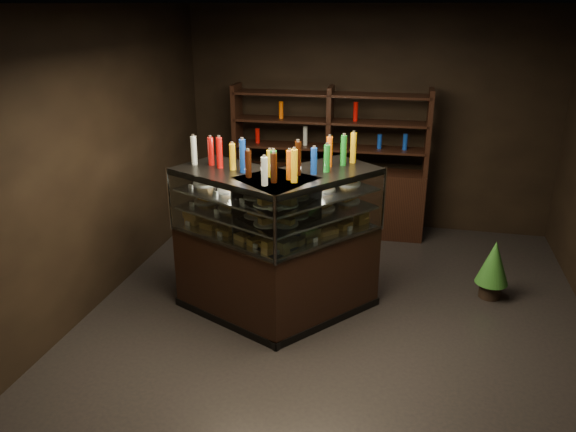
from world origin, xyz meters
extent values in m
plane|color=black|center=(0.00, 0.00, 0.00)|extent=(5.00, 5.00, 0.00)
cube|color=black|center=(0.00, 2.50, 1.50)|extent=(5.00, 0.02, 3.00)
cube|color=black|center=(0.00, -2.50, 1.50)|extent=(5.00, 0.02, 3.00)
cube|color=black|center=(-2.50, 0.00, 1.50)|extent=(0.02, 5.00, 3.00)
cube|color=black|center=(0.00, 0.00, 3.00)|extent=(5.00, 5.00, 0.02)
cube|color=black|center=(-0.29, -0.19, 0.44)|extent=(1.37, 1.48, 0.88)
cube|color=black|center=(-0.29, -0.19, 0.04)|extent=(1.41, 1.52, 0.08)
cube|color=black|center=(-0.29, -0.19, 1.48)|extent=(1.37, 1.48, 0.06)
cube|color=silver|center=(-0.29, -0.19, 0.89)|extent=(1.30, 1.40, 0.02)
cube|color=silver|center=(-0.29, -0.19, 1.10)|extent=(1.30, 1.40, 0.02)
cube|color=silver|center=(-0.29, -0.19, 1.29)|extent=(1.30, 1.40, 0.02)
cube|color=white|center=(-0.02, -0.41, 1.19)|extent=(0.85, 1.06, 0.62)
cylinder|color=silver|center=(0.39, 0.12, 1.19)|extent=(0.03, 0.03, 0.64)
cylinder|color=silver|center=(-0.45, -0.93, 1.19)|extent=(0.03, 0.03, 0.64)
cube|color=black|center=(-0.92, -0.34, 0.44)|extent=(1.51, 1.19, 0.88)
cube|color=black|center=(-0.92, -0.34, 0.04)|extent=(1.55, 1.23, 0.08)
cube|color=black|center=(-0.92, -0.34, 1.48)|extent=(1.51, 1.19, 0.06)
cube|color=silver|center=(-0.92, -0.34, 0.89)|extent=(1.44, 1.12, 0.02)
cube|color=silver|center=(-0.92, -0.34, 1.10)|extent=(1.44, 1.12, 0.02)
cube|color=silver|center=(-0.92, -0.34, 1.29)|extent=(1.44, 1.12, 0.02)
cube|color=white|center=(-1.07, -0.65, 1.19)|extent=(1.22, 0.59, 0.62)
cylinder|color=silver|center=(-0.45, -0.93, 1.19)|extent=(0.03, 0.03, 0.64)
cylinder|color=silver|center=(-1.67, -0.35, 1.19)|extent=(0.03, 0.03, 0.64)
cube|color=gold|center=(-0.62, -0.66, 0.93)|extent=(0.18, 0.20, 0.06)
cube|color=gold|center=(-0.48, -0.48, 0.93)|extent=(0.18, 0.20, 0.06)
cube|color=gold|center=(-0.34, -0.30, 0.93)|extent=(0.18, 0.20, 0.06)
cube|color=gold|center=(-0.20, -0.13, 0.93)|extent=(0.18, 0.20, 0.06)
cube|color=gold|center=(-0.05, 0.05, 0.93)|extent=(0.18, 0.20, 0.06)
cube|color=gold|center=(0.09, 0.23, 0.93)|extent=(0.18, 0.20, 0.06)
cylinder|color=white|center=(-0.61, -0.59, 1.12)|extent=(0.24, 0.24, 0.02)
cube|color=gold|center=(-0.61, -0.59, 1.15)|extent=(0.17, 0.19, 0.05)
cylinder|color=white|center=(-0.40, -0.33, 1.12)|extent=(0.24, 0.24, 0.02)
cube|color=gold|center=(-0.40, -0.33, 1.15)|extent=(0.17, 0.19, 0.05)
cylinder|color=white|center=(-0.19, -0.06, 1.12)|extent=(0.24, 0.24, 0.02)
cube|color=gold|center=(-0.19, -0.06, 1.15)|extent=(0.17, 0.19, 0.05)
cylinder|color=white|center=(0.03, 0.21, 1.12)|extent=(0.24, 0.24, 0.02)
cube|color=gold|center=(0.03, 0.21, 1.15)|extent=(0.17, 0.19, 0.05)
cylinder|color=white|center=(-0.61, -0.59, 1.31)|extent=(0.24, 0.24, 0.02)
cube|color=gold|center=(-0.61, -0.59, 1.34)|extent=(0.17, 0.19, 0.05)
cylinder|color=white|center=(-0.40, -0.33, 1.31)|extent=(0.24, 0.24, 0.02)
cube|color=gold|center=(-0.40, -0.33, 1.34)|extent=(0.17, 0.19, 0.05)
cylinder|color=white|center=(-0.19, -0.06, 1.31)|extent=(0.24, 0.24, 0.02)
cube|color=gold|center=(-0.19, -0.06, 1.34)|extent=(0.17, 0.19, 0.05)
cylinder|color=white|center=(0.03, 0.21, 1.31)|extent=(0.24, 0.24, 0.02)
cube|color=gold|center=(0.03, 0.21, 1.34)|extent=(0.17, 0.19, 0.05)
cube|color=gold|center=(-1.44, -0.12, 0.93)|extent=(0.20, 0.16, 0.06)
cube|color=gold|center=(-1.24, -0.22, 0.93)|extent=(0.20, 0.16, 0.06)
cube|color=gold|center=(-1.03, -0.32, 0.93)|extent=(0.20, 0.16, 0.06)
cube|color=gold|center=(-0.83, -0.42, 0.93)|extent=(0.20, 0.16, 0.06)
cube|color=gold|center=(-0.62, -0.51, 0.93)|extent=(0.20, 0.16, 0.06)
cube|color=gold|center=(-0.42, -0.61, 0.93)|extent=(0.20, 0.16, 0.06)
cylinder|color=white|center=(-1.38, -0.12, 1.12)|extent=(0.24, 0.24, 0.02)
cube|color=gold|center=(-1.38, -0.12, 1.15)|extent=(0.19, 0.15, 0.05)
cylinder|color=white|center=(-1.07, -0.26, 1.12)|extent=(0.24, 0.24, 0.02)
cube|color=gold|center=(-1.07, -0.26, 1.15)|extent=(0.19, 0.15, 0.05)
cylinder|color=white|center=(-0.76, -0.41, 1.12)|extent=(0.24, 0.24, 0.02)
cube|color=gold|center=(-0.76, -0.41, 1.15)|extent=(0.19, 0.15, 0.05)
cylinder|color=white|center=(-0.45, -0.56, 1.12)|extent=(0.24, 0.24, 0.02)
cube|color=gold|center=(-0.45, -0.56, 1.15)|extent=(0.19, 0.15, 0.05)
cylinder|color=white|center=(-1.38, -0.12, 1.31)|extent=(0.24, 0.24, 0.02)
cube|color=gold|center=(-1.38, -0.12, 1.34)|extent=(0.19, 0.15, 0.05)
cylinder|color=white|center=(-1.07, -0.26, 1.31)|extent=(0.24, 0.24, 0.02)
cube|color=gold|center=(-1.07, -0.26, 1.34)|extent=(0.19, 0.15, 0.05)
cylinder|color=white|center=(-0.76, -0.41, 1.31)|extent=(0.24, 0.24, 0.02)
cube|color=gold|center=(-0.76, -0.41, 1.34)|extent=(0.19, 0.15, 0.05)
cylinder|color=white|center=(-0.45, -0.56, 1.31)|extent=(0.24, 0.24, 0.02)
cube|color=gold|center=(-0.45, -0.56, 1.34)|extent=(0.19, 0.15, 0.05)
cylinder|color=yellow|center=(-0.65, -0.64, 1.65)|extent=(0.06, 0.06, 0.28)
cylinder|color=silver|center=(-0.65, -0.64, 1.80)|extent=(0.03, 0.03, 0.02)
cylinder|color=#D8590A|center=(-0.56, -0.53, 1.65)|extent=(0.06, 0.06, 0.28)
cylinder|color=silver|center=(-0.56, -0.53, 1.80)|extent=(0.03, 0.03, 0.02)
cylinder|color=#0F38B2|center=(-0.47, -0.41, 1.65)|extent=(0.06, 0.06, 0.28)
cylinder|color=silver|center=(-0.47, -0.41, 1.80)|extent=(0.03, 0.03, 0.02)
cylinder|color=#B20C0A|center=(-0.38, -0.30, 1.65)|extent=(0.06, 0.06, 0.28)
cylinder|color=silver|center=(-0.38, -0.30, 1.80)|extent=(0.03, 0.03, 0.02)
cylinder|color=#147223|center=(-0.29, -0.19, 1.65)|extent=(0.06, 0.06, 0.28)
cylinder|color=silver|center=(-0.29, -0.19, 1.80)|extent=(0.03, 0.03, 0.02)
cylinder|color=silver|center=(-0.20, -0.08, 1.65)|extent=(0.06, 0.06, 0.28)
cylinder|color=silver|center=(-0.20, -0.08, 1.80)|extent=(0.03, 0.03, 0.02)
cylinder|color=black|center=(-0.12, 0.03, 1.65)|extent=(0.06, 0.06, 0.28)
cylinder|color=silver|center=(-0.12, 0.03, 1.80)|extent=(0.03, 0.03, 0.02)
cylinder|color=yellow|center=(-0.03, 0.14, 1.65)|extent=(0.06, 0.06, 0.28)
cylinder|color=silver|center=(-0.03, 0.14, 1.80)|extent=(0.03, 0.03, 0.02)
cylinder|color=#D8590A|center=(0.06, 0.25, 1.65)|extent=(0.06, 0.06, 0.28)
cylinder|color=silver|center=(0.06, 0.25, 1.80)|extent=(0.03, 0.03, 0.02)
cylinder|color=yellow|center=(-1.43, -0.09, 1.65)|extent=(0.06, 0.06, 0.28)
cylinder|color=silver|center=(-1.43, -0.09, 1.80)|extent=(0.03, 0.03, 0.02)
cylinder|color=#D8590A|center=(-1.30, -0.15, 1.65)|extent=(0.06, 0.06, 0.28)
cylinder|color=silver|center=(-1.30, -0.15, 1.80)|extent=(0.03, 0.03, 0.02)
cylinder|color=#0F38B2|center=(-1.17, -0.21, 1.65)|extent=(0.06, 0.06, 0.28)
cylinder|color=silver|center=(-1.17, -0.21, 1.80)|extent=(0.03, 0.03, 0.02)
cylinder|color=#B20C0A|center=(-1.05, -0.28, 1.65)|extent=(0.06, 0.06, 0.28)
cylinder|color=silver|center=(-1.05, -0.28, 1.80)|extent=(0.03, 0.03, 0.02)
cylinder|color=#147223|center=(-0.92, -0.34, 1.65)|extent=(0.06, 0.06, 0.28)
cylinder|color=silver|center=(-0.92, -0.34, 1.80)|extent=(0.03, 0.03, 0.02)
cylinder|color=silver|center=(-0.79, -0.40, 1.65)|extent=(0.06, 0.06, 0.28)
cylinder|color=silver|center=(-0.79, -0.40, 1.80)|extent=(0.03, 0.03, 0.02)
cylinder|color=black|center=(-0.66, -0.46, 1.65)|extent=(0.06, 0.06, 0.28)
cylinder|color=silver|center=(-0.66, -0.46, 1.80)|extent=(0.03, 0.03, 0.02)
cylinder|color=yellow|center=(-0.53, -0.52, 1.65)|extent=(0.06, 0.06, 0.28)
cylinder|color=silver|center=(-0.53, -0.52, 1.80)|extent=(0.03, 0.03, 0.02)
cylinder|color=#D8590A|center=(-0.40, -0.58, 1.65)|extent=(0.06, 0.06, 0.28)
cylinder|color=silver|center=(-0.40, -0.58, 1.80)|extent=(0.03, 0.03, 0.02)
cylinder|color=black|center=(1.57, 0.57, 0.09)|extent=(0.23, 0.23, 0.17)
cone|color=#164E1D|center=(1.57, 0.57, 0.42)|extent=(0.35, 0.35, 0.48)
cone|color=#164E1D|center=(1.57, 0.57, 0.57)|extent=(0.27, 0.27, 0.34)
cube|color=black|center=(-0.45, 2.05, 0.45)|extent=(2.60, 0.50, 0.90)
cube|color=black|center=(-1.71, 2.01, 1.45)|extent=(0.07, 0.38, 1.10)
cube|color=black|center=(-0.45, 2.05, 1.45)|extent=(0.07, 0.38, 1.10)
cube|color=black|center=(0.81, 2.09, 1.45)|extent=(0.07, 0.38, 1.10)
cube|color=black|center=(-0.45, 2.05, 1.20)|extent=(2.54, 0.46, 0.03)
cube|color=black|center=(-0.45, 2.05, 1.55)|extent=(2.54, 0.46, 0.03)
cube|color=black|center=(-0.45, 2.05, 1.90)|extent=(2.54, 0.46, 0.03)
cylinder|color=yellow|center=(-1.43, 2.02, 1.32)|extent=(0.06, 0.06, 0.22)
cylinder|color=#D8590A|center=(-1.11, 2.03, 1.32)|extent=(0.06, 0.06, 0.22)
cylinder|color=#0F38B2|center=(-0.78, 2.04, 1.32)|extent=(0.06, 0.06, 0.22)
cylinder|color=#B20C0A|center=(-0.45, 2.05, 1.32)|extent=(0.06, 0.06, 0.22)
cylinder|color=#147223|center=(-0.12, 2.06, 1.32)|extent=(0.06, 0.06, 0.22)
cylinder|color=silver|center=(0.20, 2.07, 1.32)|extent=(0.06, 0.06, 0.22)
cylinder|color=black|center=(0.53, 2.08, 1.32)|extent=(0.06, 0.06, 0.22)
camera|label=1|loc=(0.63, -5.19, 3.01)|focal=35.00mm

